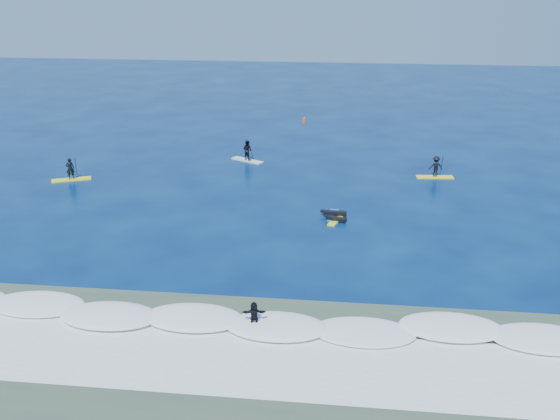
# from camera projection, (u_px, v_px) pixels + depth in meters

# --- Properties ---
(ground) EXTENTS (160.00, 160.00, 0.00)m
(ground) POSITION_uv_depth(u_px,v_px,m) (280.00, 239.00, 38.60)
(ground) COLOR #031642
(ground) RESTS_ON ground
(shallow_water) EXTENTS (90.00, 13.00, 0.01)m
(shallow_water) POSITION_uv_depth(u_px,v_px,m) (242.00, 375.00, 25.62)
(shallow_water) COLOR #354838
(shallow_water) RESTS_ON ground
(breaking_wave) EXTENTS (40.00, 6.00, 0.30)m
(breaking_wave) POSITION_uv_depth(u_px,v_px,m) (256.00, 324.00, 29.33)
(breaking_wave) COLOR white
(breaking_wave) RESTS_ON ground
(whitewater) EXTENTS (34.00, 5.00, 0.02)m
(whitewater) POSITION_uv_depth(u_px,v_px,m) (246.00, 361.00, 26.55)
(whitewater) COLOR silver
(whitewater) RESTS_ON ground
(sup_paddler_left) EXTENTS (3.06, 1.87, 2.11)m
(sup_paddler_left) POSITION_uv_depth(u_px,v_px,m) (71.00, 172.00, 49.23)
(sup_paddler_left) COLOR yellow
(sup_paddler_left) RESTS_ON ground
(sup_paddler_center) EXTENTS (3.03, 2.15, 2.14)m
(sup_paddler_center) POSITION_uv_depth(u_px,v_px,m) (247.00, 152.00, 54.19)
(sup_paddler_center) COLOR silver
(sup_paddler_center) RESTS_ON ground
(sup_paddler_right) EXTENTS (2.98, 0.98, 2.05)m
(sup_paddler_right) POSITION_uv_depth(u_px,v_px,m) (436.00, 168.00, 49.77)
(sup_paddler_right) COLOR yellow
(sup_paddler_right) RESTS_ON ground
(prone_paddler_near) EXTENTS (1.47, 1.93, 0.39)m
(prone_paddler_near) POSITION_uv_depth(u_px,v_px,m) (336.00, 220.00, 41.27)
(prone_paddler_near) COLOR yellow
(prone_paddler_near) RESTS_ON ground
(prone_paddler_far) EXTENTS (1.78, 2.26, 0.47)m
(prone_paddler_far) POSITION_uv_depth(u_px,v_px,m) (333.00, 214.00, 42.14)
(prone_paddler_far) COLOR blue
(prone_paddler_far) RESTS_ON ground
(wave_surfer) EXTENTS (1.82, 0.74, 1.28)m
(wave_surfer) POSITION_uv_depth(u_px,v_px,m) (254.00, 316.00, 28.57)
(wave_surfer) COLOR silver
(wave_surfer) RESTS_ON breaking_wave
(marker_buoy) EXTENTS (0.31, 0.31, 0.75)m
(marker_buoy) POSITION_uv_depth(u_px,v_px,m) (304.00, 120.00, 67.88)
(marker_buoy) COLOR #ED4D15
(marker_buoy) RESTS_ON ground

